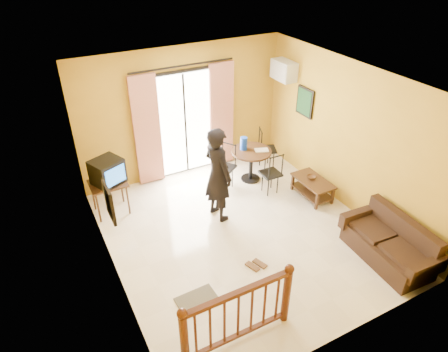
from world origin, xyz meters
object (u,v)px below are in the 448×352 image
sofa (390,244)px  television (107,172)px  dining_table (251,157)px  coffee_table (313,186)px  standing_person (218,175)px

sofa → television: bearing=140.7°
dining_table → coffee_table: (0.77, -1.15, -0.30)m
dining_table → coffee_table: dining_table is taller
television → coffee_table: bearing=-43.7°
sofa → standing_person: (-1.98, 2.35, 0.64)m
dining_table → coffee_table: size_ratio=0.96×
dining_table → coffee_table: bearing=-56.2°
television → standing_person: (1.73, -1.06, 0.02)m
television → coffee_table: (3.72, -1.40, -0.64)m
standing_person → television: bearing=48.2°
television → coffee_table: size_ratio=0.75×
television → dining_table: size_ratio=0.78×
standing_person → coffee_table: bearing=-109.8°
sofa → standing_person: bearing=133.4°
television → standing_person: standing_person is taller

